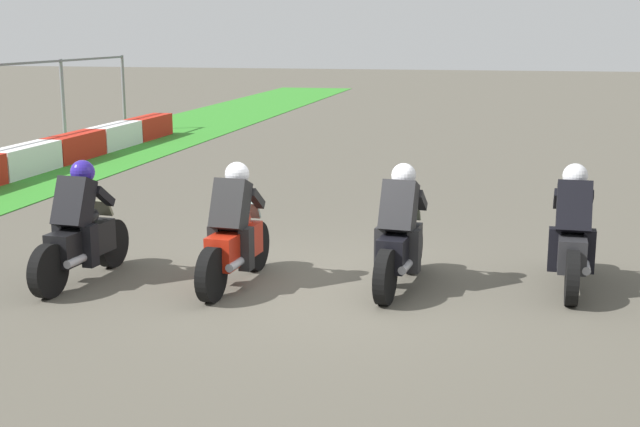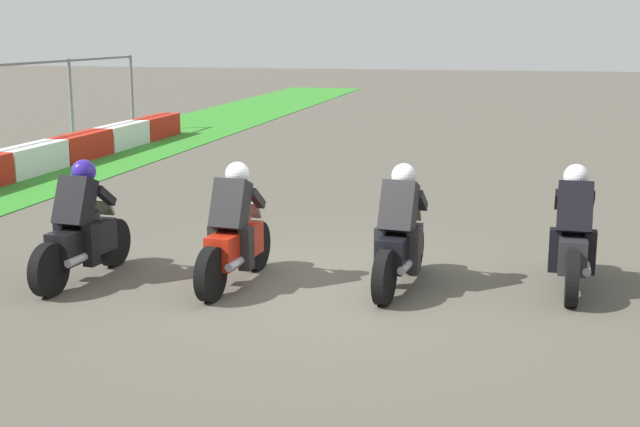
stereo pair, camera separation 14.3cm
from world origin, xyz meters
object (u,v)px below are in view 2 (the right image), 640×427
object	(u,v)px
rider_lane_a	(573,239)
rider_lane_d	(82,232)
rider_lane_c	(235,235)
rider_lane_b	(400,238)

from	to	relation	value
rider_lane_a	rider_lane_d	size ratio (longest dim) A/B	1.00
rider_lane_a	rider_lane_c	world-z (taller)	same
rider_lane_c	rider_lane_d	xyz separation A→B (m)	(-0.26, 1.91, 0.00)
rider_lane_a	rider_lane_d	world-z (taller)	same
rider_lane_c	rider_lane_a	bearing A→B (deg)	-74.64
rider_lane_b	rider_lane_d	distance (m)	3.94
rider_lane_d	rider_lane_a	bearing A→B (deg)	-75.16
rider_lane_b	rider_lane_c	bearing A→B (deg)	105.87
rider_lane_b	rider_lane_a	bearing A→B (deg)	-71.84
rider_lane_b	rider_lane_d	xyz separation A→B (m)	(-0.59, 3.89, 0.00)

